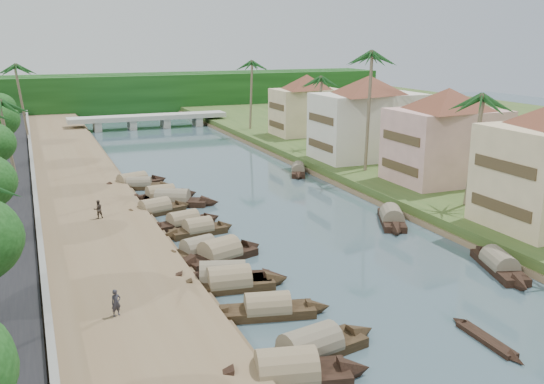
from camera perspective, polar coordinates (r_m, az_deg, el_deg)
name	(u,v)px	position (r m, az deg, el deg)	size (l,w,h in m)	color
ground	(338,260)	(45.09, 6.22, -6.38)	(220.00, 220.00, 0.00)	#3B5159
left_bank	(85,208)	(59.24, -17.18, -1.47)	(10.00, 180.00, 0.80)	brown
right_bank	(402,175)	(70.89, 12.17, 1.56)	(16.00, 180.00, 1.20)	#324C1E
retaining_wall	(36,203)	(58.84, -21.31, -0.97)	(0.40, 180.00, 1.10)	slate
treeline	(124,93)	(139.01, -13.80, 9.04)	(120.00, 14.00, 8.00)	#10330E
bridge	(149,119)	(111.78, -11.55, 6.78)	(28.00, 4.00, 2.40)	#A7A89D
building_mid	(446,134)	(65.71, 16.07, 5.25)	(14.11, 14.11, 9.70)	beige
building_far	(368,116)	(76.54, 9.03, 7.04)	(15.59, 15.59, 10.20)	beige
building_distant	(306,104)	(94.59, 3.26, 8.25)	(12.62, 12.62, 9.20)	beige
sampan_0	(310,349)	(32.10, 3.61, -14.52)	(9.01, 3.52, 2.31)	black
sampan_1	(286,374)	(29.99, 1.37, -16.73)	(8.71, 3.78, 2.49)	black
sampan_2	(268,310)	(36.17, -0.43, -11.00)	(7.91, 3.25, 2.07)	black
sampan_3	(223,278)	(40.61, -4.65, -8.11)	(9.03, 4.37, 2.37)	black
sampan_4	(229,283)	(39.85, -4.06, -8.55)	(8.29, 2.81, 2.30)	black
sampan_5	(220,255)	(44.81, -4.94, -5.91)	(8.12, 4.47, 2.50)	black
sampan_6	(198,250)	(45.88, -6.95, -5.49)	(7.06, 3.40, 2.08)	black
sampan_7	(183,222)	(52.88, -8.35, -2.84)	(7.56, 3.25, 2.01)	black
sampan_8	(198,230)	(50.68, -6.96, -3.55)	(6.69, 2.39, 2.06)	black
sampan_9	(173,200)	(60.00, -9.35, -0.79)	(9.23, 5.95, 2.37)	black
sampan_10	(155,210)	(57.07, -10.95, -1.66)	(7.92, 3.71, 2.15)	black
sampan_11	(161,196)	(61.90, -10.44, -0.37)	(8.01, 2.45, 2.26)	black
sampan_12	(139,185)	(66.88, -12.41, 0.62)	(7.68, 3.50, 1.86)	black
sampan_13	(133,183)	(67.92, -12.97, 0.81)	(8.83, 4.57, 2.36)	black
sampan_14	(499,265)	(45.62, 20.59, -6.46)	(4.16, 8.64, 2.09)	black
sampan_15	(392,219)	(54.39, 11.21, -2.47)	(5.16, 8.23, 2.23)	black
sampan_16	(298,171)	(72.68, 2.48, 2.03)	(4.33, 7.42, 1.88)	black
canoe_0	(486,340)	(35.49, 19.48, -12.97)	(0.83, 5.70, 0.75)	black
canoe_1	(203,265)	(43.84, -6.47, -6.87)	(5.08, 1.46, 0.81)	black
canoe_2	(161,197)	(62.78, -10.39, -0.46)	(4.56, 2.54, 0.68)	black
palm_1	(476,99)	(55.98, 18.61, 8.27)	(3.20, 3.20, 11.25)	#72604C
palm_2	(370,56)	(68.32, 9.21, 12.50)	(3.20, 3.20, 14.63)	#72604C
palm_3	(316,80)	(82.35, 4.16, 10.51)	(3.20, 3.20, 10.99)	#72604C
palm_6	(7,103)	(66.34, -23.71, 7.67)	(3.20, 3.20, 9.88)	#72604C
palm_7	(250,64)	(100.00, -2.08, 11.98)	(3.20, 3.20, 12.39)	#72604C
palm_8	(20,67)	(96.36, -22.63, 10.78)	(3.20, 3.20, 12.11)	#72604C
tree_6	(394,117)	(80.82, 11.41, 6.91)	(4.57, 4.57, 6.58)	#453A27
person_near	(116,303)	(35.32, -14.47, -10.06)	(0.57, 0.37, 1.55)	#2B2A32
person_far	(98,209)	(53.98, -16.05, -1.57)	(0.78, 0.61, 1.61)	#322A23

